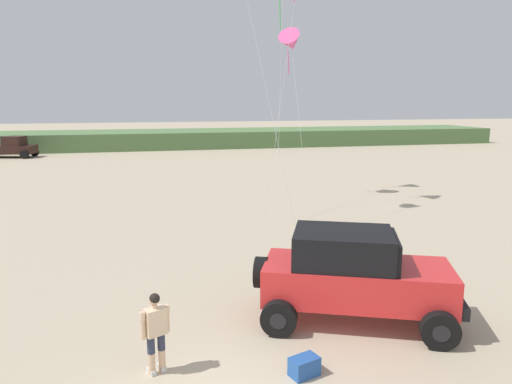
# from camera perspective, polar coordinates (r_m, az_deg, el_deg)

# --- Properties ---
(dune_ridge) EXTENTS (90.00, 8.63, 1.83)m
(dune_ridge) POSITION_cam_1_polar(r_m,az_deg,el_deg) (55.48, -16.66, 6.00)
(dune_ridge) COLOR #567A47
(dune_ridge) RESTS_ON ground_plane
(jeep) EXTENTS (5.00, 3.86, 2.26)m
(jeep) POSITION_cam_1_polar(r_m,az_deg,el_deg) (11.80, 11.64, -9.63)
(jeep) COLOR red
(jeep) RESTS_ON ground_plane
(person_watching) EXTENTS (0.58, 0.42, 1.67)m
(person_watching) POSITION_cam_1_polar(r_m,az_deg,el_deg) (9.82, -11.95, -15.72)
(person_watching) COLOR #DBB28E
(person_watching) RESTS_ON ground_plane
(cooler_box) EXTENTS (0.65, 0.52, 0.38)m
(cooler_box) POSITION_cam_1_polar(r_m,az_deg,el_deg) (9.94, 5.81, -20.07)
(cooler_box) COLOR #23519E
(cooler_box) RESTS_ON ground_plane
(distant_pickup) EXTENTS (4.90, 3.28, 1.98)m
(distant_pickup) POSITION_cam_1_polar(r_m,az_deg,el_deg) (50.00, -27.31, 4.76)
(distant_pickup) COLOR black
(distant_pickup) RESTS_ON ground_plane
(kite_yellow_diamond) EXTENTS (1.80, 6.10, 9.05)m
(kite_yellow_diamond) POSITION_cam_1_polar(r_m,az_deg,el_deg) (26.60, 4.24, 17.43)
(kite_yellow_diamond) COLOR #E04C93
(kite_yellow_diamond) RESTS_ON ground_plane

